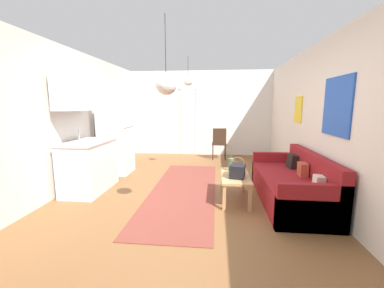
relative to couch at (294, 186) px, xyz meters
name	(u,v)px	position (x,y,z in m)	size (l,w,h in m)	color
ground_plane	(183,205)	(-1.79, -0.22, -0.32)	(4.97, 8.40, 0.10)	brown
wall_back	(200,114)	(-1.79, 3.72, 1.03)	(4.57, 0.13, 2.61)	white
wall_right	(335,123)	(0.45, -0.22, 1.04)	(0.12, 8.00, 2.61)	silver
wall_left	(48,121)	(-4.02, -0.22, 1.04)	(0.12, 8.00, 2.61)	silver
area_rug	(184,190)	(-1.86, 0.32, -0.26)	(1.16, 3.57, 0.01)	brown
couch	(294,186)	(0.00, 0.00, 0.00)	(0.87, 2.06, 0.80)	maroon
coffee_table	(235,179)	(-0.95, -0.03, 0.10)	(0.46, 0.94, 0.43)	tan
bamboo_vase	(231,164)	(-1.00, 0.23, 0.27)	(0.10, 0.10, 0.44)	#47704C
handbag	(238,171)	(-0.92, -0.13, 0.26)	(0.28, 0.36, 0.33)	black
refrigerator	(116,140)	(-3.55, 1.35, 0.51)	(0.66, 0.65, 1.55)	white
kitchen_counter	(86,147)	(-3.61, 0.17, 0.55)	(0.64, 1.13, 2.17)	silver
accent_chair	(219,142)	(-1.18, 3.00, 0.24)	(0.43, 0.41, 0.91)	#382619
pendant_lamp_near	(166,84)	(-1.88, -0.99, 1.55)	(0.26, 0.26, 0.92)	black
pendant_lamp_far	(188,81)	(-1.90, 1.47, 1.82)	(0.21, 0.21, 0.63)	black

